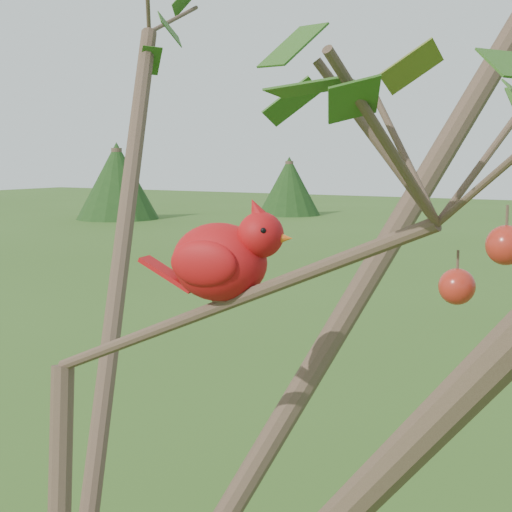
{
  "coord_description": "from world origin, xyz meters",
  "views": [
    {
      "loc": [
        0.81,
        -0.75,
        2.27
      ],
      "look_at": [
        0.31,
        0.08,
        2.15
      ],
      "focal_mm": 55.0,
      "sensor_mm": 36.0,
      "label": 1
    }
  ],
  "objects": [
    {
      "name": "crabapple_tree",
      "position": [
        0.03,
        -0.02,
        2.12
      ],
      "size": [
        2.35,
        2.05,
        2.95
      ],
      "color": "#402E22",
      "rests_on": "ground"
    },
    {
      "name": "cardinal",
      "position": [
        0.26,
        0.08,
        2.14
      ],
      "size": [
        0.21,
        0.12,
        0.15
      ],
      "rotation": [
        0.0,
        0.0,
        0.19
      ],
      "color": "#AF0F11",
      "rests_on": "ground"
    }
  ]
}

